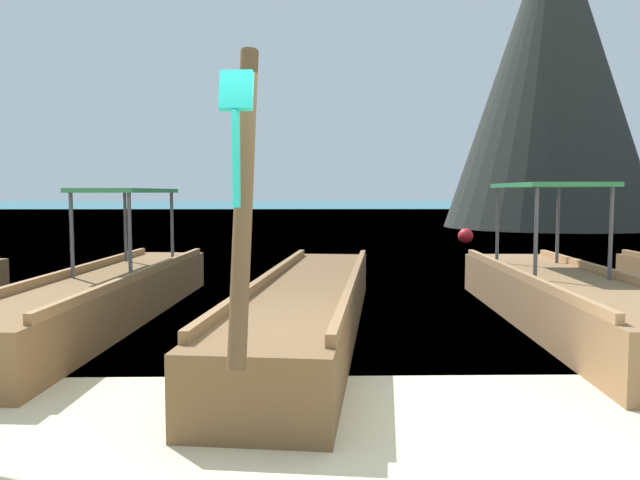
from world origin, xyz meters
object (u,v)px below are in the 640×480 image
at_px(longtail_boat_orange_ribbon, 567,298).
at_px(karst_rock, 557,76).
at_px(longtail_boat_pink_ribbon, 107,295).
at_px(longtail_boat_turquoise_ribbon, 310,307).
at_px(mooring_buoy_near, 466,236).

height_order(longtail_boat_orange_ribbon, karst_rock, karst_rock).
relative_size(longtail_boat_pink_ribbon, longtail_boat_turquoise_ribbon, 1.00).
bearing_deg(karst_rock, longtail_boat_orange_ribbon, -111.09).
bearing_deg(longtail_boat_turquoise_ribbon, longtail_boat_pink_ribbon, 164.84).
xyz_separation_m(karst_rock, mooring_buoy_near, (-6.84, -9.92, -7.14)).
distance_m(longtail_boat_turquoise_ribbon, mooring_buoy_near, 14.27).
bearing_deg(karst_rock, longtail_boat_turquoise_ribbon, -117.56).
relative_size(longtail_boat_turquoise_ribbon, longtail_boat_orange_ribbon, 1.10).
distance_m(longtail_boat_orange_ribbon, karst_rock, 25.48).
height_order(longtail_boat_turquoise_ribbon, mooring_buoy_near, longtail_boat_turquoise_ribbon).
xyz_separation_m(longtail_boat_pink_ribbon, karst_rock, (14.79, 22.45, 7.03)).
bearing_deg(longtail_boat_pink_ribbon, longtail_boat_orange_ribbon, -3.80).
xyz_separation_m(longtail_boat_orange_ribbon, mooring_buoy_near, (1.97, 12.93, -0.11)).
distance_m(longtail_boat_turquoise_ribbon, karst_rock, 27.09).
bearing_deg(longtail_boat_orange_ribbon, karst_rock, 68.91).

